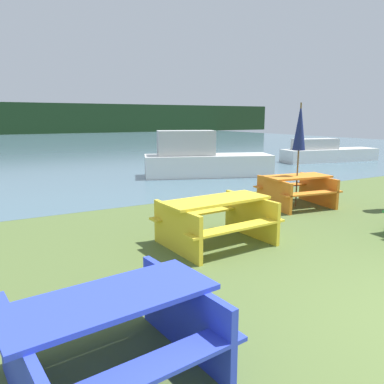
{
  "coord_description": "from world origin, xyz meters",
  "views": [
    {
      "loc": [
        -4.12,
        -1.5,
        2.13
      ],
      "look_at": [
        -1.0,
        4.09,
        0.85
      ],
      "focal_mm": 35.0,
      "sensor_mm": 36.0,
      "label": 1
    }
  ],
  "objects_px": {
    "picnic_table_yellow": "(216,217)",
    "picnic_table_blue": "(113,330)",
    "boat_second": "(327,153)",
    "boat": "(202,160)",
    "umbrella_navy": "(300,127)",
    "picnic_table_orange": "(296,188)"
  },
  "relations": [
    {
      "from": "picnic_table_yellow",
      "to": "picnic_table_blue",
      "type": "bearing_deg",
      "value": -136.32
    },
    {
      "from": "picnic_table_blue",
      "to": "boat_second",
      "type": "xyz_separation_m",
      "value": [
        13.95,
        10.13,
        -0.03
      ]
    },
    {
      "from": "picnic_table_yellow",
      "to": "boat_second",
      "type": "distance_m",
      "value": 13.73
    },
    {
      "from": "boat",
      "to": "umbrella_navy",
      "type": "bearing_deg",
      "value": -74.41
    },
    {
      "from": "picnic_table_yellow",
      "to": "umbrella_navy",
      "type": "relative_size",
      "value": 0.79
    },
    {
      "from": "picnic_table_yellow",
      "to": "picnic_table_orange",
      "type": "bearing_deg",
      "value": 23.36
    },
    {
      "from": "umbrella_navy",
      "to": "picnic_table_orange",
      "type": "bearing_deg",
      "value": 90.0
    },
    {
      "from": "umbrella_navy",
      "to": "boat",
      "type": "bearing_deg",
      "value": 85.09
    },
    {
      "from": "boat",
      "to": "picnic_table_orange",
      "type": "bearing_deg",
      "value": -74.41
    },
    {
      "from": "picnic_table_orange",
      "to": "boat",
      "type": "xyz_separation_m",
      "value": [
        0.45,
        5.22,
        0.16
      ]
    },
    {
      "from": "picnic_table_blue",
      "to": "boat",
      "type": "xyz_separation_m",
      "value": [
        6.22,
        9.06,
        0.16
      ]
    },
    {
      "from": "umbrella_navy",
      "to": "boat",
      "type": "height_order",
      "value": "umbrella_navy"
    },
    {
      "from": "picnic_table_orange",
      "to": "boat",
      "type": "distance_m",
      "value": 5.24
    },
    {
      "from": "picnic_table_yellow",
      "to": "picnic_table_orange",
      "type": "relative_size",
      "value": 1.11
    },
    {
      "from": "umbrella_navy",
      "to": "boat_second",
      "type": "bearing_deg",
      "value": 37.56
    },
    {
      "from": "picnic_table_yellow",
      "to": "boat_second",
      "type": "xyz_separation_m",
      "value": [
        11.38,
        7.67,
        -0.05
      ]
    },
    {
      "from": "picnic_table_blue",
      "to": "picnic_table_yellow",
      "type": "xyz_separation_m",
      "value": [
        2.57,
        2.46,
        0.03
      ]
    },
    {
      "from": "umbrella_navy",
      "to": "boat_second",
      "type": "xyz_separation_m",
      "value": [
        8.18,
        6.29,
        -1.48
      ]
    },
    {
      "from": "boat",
      "to": "boat_second",
      "type": "xyz_separation_m",
      "value": [
        7.73,
        1.07,
        -0.19
      ]
    },
    {
      "from": "picnic_table_blue",
      "to": "umbrella_navy",
      "type": "xyz_separation_m",
      "value": [
        5.77,
        3.84,
        1.45
      ]
    },
    {
      "from": "picnic_table_orange",
      "to": "boat_second",
      "type": "height_order",
      "value": "boat_second"
    },
    {
      "from": "boat",
      "to": "boat_second",
      "type": "relative_size",
      "value": 0.94
    }
  ]
}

